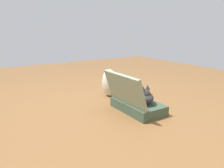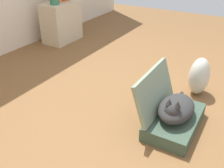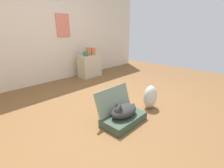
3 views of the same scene
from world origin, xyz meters
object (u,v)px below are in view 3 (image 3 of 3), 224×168
(suitcase_base, at_px, (124,119))
(vase_round, at_px, (88,51))
(vase_tall, at_px, (85,54))
(cat, at_px, (123,111))
(plastic_bag_white, at_px, (150,97))
(vase_short, at_px, (93,51))
(side_table, at_px, (90,66))

(suitcase_base, height_order, vase_round, vase_round)
(vase_tall, bearing_deg, cat, -116.48)
(plastic_bag_white, distance_m, vase_short, 2.44)
(vase_round, bearing_deg, vase_short, -14.02)
(cat, height_order, vase_short, vase_short)
(vase_tall, height_order, vase_round, vase_round)
(cat, relative_size, vase_round, 2.54)
(suitcase_base, height_order, vase_short, vase_short)
(plastic_bag_white, xyz_separation_m, side_table, (0.58, 2.28, 0.10))
(vase_round, bearing_deg, vase_tall, -155.23)
(side_table, bearing_deg, vase_tall, -166.77)
(suitcase_base, height_order, side_table, side_table)
(cat, xyz_separation_m, vase_round, (1.26, 2.29, 0.50))
(side_table, bearing_deg, suitcase_base, -118.88)
(plastic_bag_white, distance_m, side_table, 2.35)
(suitcase_base, distance_m, side_table, 2.59)
(plastic_bag_white, xyz_separation_m, vase_short, (0.73, 2.28, 0.49))
(suitcase_base, height_order, vase_tall, vase_tall)
(side_table, relative_size, vase_tall, 4.44)
(plastic_bag_white, relative_size, side_table, 0.66)
(cat, relative_size, vase_short, 2.80)
(plastic_bag_white, distance_m, vase_round, 2.44)
(vase_round, bearing_deg, plastic_bag_white, -104.00)
(suitcase_base, bearing_deg, vase_tall, 63.74)
(vase_tall, bearing_deg, plastic_bag_white, -100.78)
(plastic_bag_white, bearing_deg, vase_round, 76.00)
(side_table, bearing_deg, vase_short, -1.34)
(cat, bearing_deg, vase_tall, 63.52)
(vase_short, distance_m, vase_round, 0.15)
(cat, relative_size, vase_tall, 3.84)
(cat, bearing_deg, suitcase_base, -2.12)
(plastic_bag_white, bearing_deg, cat, 178.15)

